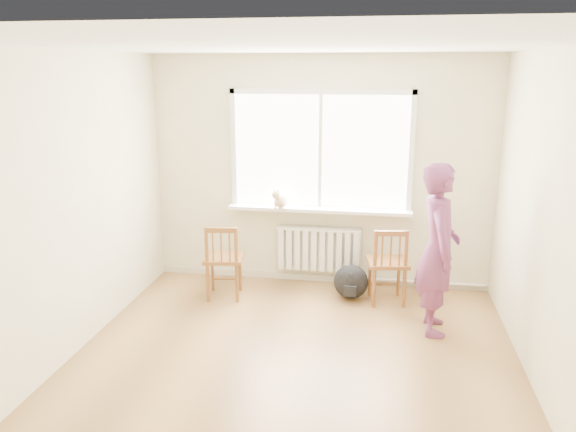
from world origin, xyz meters
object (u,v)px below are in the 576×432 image
at_px(cat, 280,200).
at_px(chair_left, 223,261).
at_px(person, 438,249).
at_px(backpack, 351,282).
at_px(chair_right, 388,266).

bearing_deg(cat, chair_left, -119.23).
xyz_separation_m(chair_left, person, (2.28, -0.44, 0.41)).
relative_size(chair_left, backpack, 2.21).
bearing_deg(chair_left, chair_right, 176.43).
relative_size(chair_left, person, 0.51).
relative_size(person, backpack, 4.31).
bearing_deg(person, cat, 58.10).
bearing_deg(chair_right, person, 118.70).
distance_m(person, cat, 1.98).
relative_size(chair_right, person, 0.52).
height_order(person, cat, person).
bearing_deg(cat, person, -10.80).
xyz_separation_m(person, backpack, (-0.86, 0.66, -0.65)).
relative_size(cat, backpack, 0.92).
height_order(person, backpack, person).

